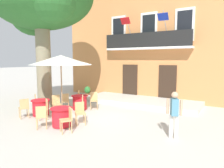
{
  "coord_description": "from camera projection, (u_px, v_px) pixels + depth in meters",
  "views": [
    {
      "loc": [
        5.78,
        -7.72,
        2.65
      ],
      "look_at": [
        -0.15,
        1.95,
        1.3
      ],
      "focal_mm": 33.17,
      "sensor_mm": 36.0,
      "label": 1
    }
  ],
  "objects": [
    {
      "name": "cafe_chair_near_tree_0",
      "position": [
        81.0,
        103.0,
        10.2
      ],
      "size": [
        0.56,
        0.56,
        0.91
      ],
      "color": "tan",
      "rests_on": "ground"
    },
    {
      "name": "cafe_chair_near_tree_1",
      "position": [
        94.0,
        99.0,
        11.07
      ],
      "size": [
        0.56,
        0.56,
        0.91
      ],
      "color": "tan",
      "rests_on": "ground"
    },
    {
      "name": "ground_plane",
      "position": [
        93.0,
        115.0,
        9.85
      ],
      "size": [
        120.0,
        120.0,
        0.0
      ],
      "primitive_type": "plane",
      "color": "beige"
    },
    {
      "name": "pedestrian_near_entrance",
      "position": [
        174.0,
        112.0,
        6.87
      ],
      "size": [
        0.53,
        0.4,
        1.6
      ],
      "color": "silver",
      "rests_on": "ground"
    },
    {
      "name": "cafe_table_front",
      "position": [
        41.0,
        107.0,
        9.77
      ],
      "size": [
        0.86,
        0.86,
        0.76
      ],
      "color": "red",
      "rests_on": "ground"
    },
    {
      "name": "cafe_umbrella",
      "position": [
        61.0,
        60.0,
        9.67
      ],
      "size": [
        2.9,
        2.9,
        2.85
      ],
      "color": "#997A56",
      "rests_on": "ground"
    },
    {
      "name": "cafe_chair_front_3",
      "position": [
        44.0,
        108.0,
        9.11
      ],
      "size": [
        0.55,
        0.55,
        0.91
      ],
      "color": "tan",
      "rests_on": "ground"
    },
    {
      "name": "cafe_chair_middle_2",
      "position": [
        68.0,
        118.0,
        7.5
      ],
      "size": [
        0.55,
        0.55,
        0.91
      ],
      "color": "tan",
      "rests_on": "ground"
    },
    {
      "name": "ground_planter_left",
      "position": [
        87.0,
        91.0,
        14.37
      ],
      "size": [
        0.42,
        0.42,
        0.79
      ],
      "color": "#995638",
      "rests_on": "ground"
    },
    {
      "name": "entrance_step_platform",
      "position": [
        140.0,
        101.0,
        12.6
      ],
      "size": [
        7.01,
        2.56,
        0.25
      ],
      "primitive_type": "cube",
      "color": "silver",
      "rests_on": "ground"
    },
    {
      "name": "building_facade",
      "position": [
        159.0,
        44.0,
        14.94
      ],
      "size": [
        13.0,
        5.09,
        7.5
      ],
      "color": "#CC844C",
      "rests_on": "ground"
    },
    {
      "name": "cafe_chair_near_tree_2",
      "position": [
        81.0,
        97.0,
        11.68
      ],
      "size": [
        0.55,
        0.55,
        0.91
      ],
      "color": "tan",
      "rests_on": "ground"
    },
    {
      "name": "cafe_chair_front_2",
      "position": [
        24.0,
        107.0,
        9.27
      ],
      "size": [
        0.53,
        0.53,
        0.91
      ],
      "color": "tan",
      "rests_on": "ground"
    },
    {
      "name": "plane_tree",
      "position": [
        41.0,
        0.0,
        11.07
      ],
      "size": [
        5.94,
        5.21,
        7.71
      ],
      "color": "#7F755B",
      "rests_on": "ground"
    },
    {
      "name": "cafe_chair_middle_3",
      "position": [
        80.0,
        112.0,
        8.45
      ],
      "size": [
        0.56,
        0.56,
        0.91
      ],
      "color": "tan",
      "rests_on": "ground"
    },
    {
      "name": "cafe_chair_front_0",
      "position": [
        56.0,
        103.0,
        10.15
      ],
      "size": [
        0.55,
        0.55,
        0.91
      ],
      "color": "tan",
      "rests_on": "ground"
    },
    {
      "name": "cafe_chair_near_tree_3",
      "position": [
        65.0,
        101.0,
        10.71
      ],
      "size": [
        0.57,
        0.57,
        0.91
      ],
      "color": "tan",
      "rests_on": "ground"
    },
    {
      "name": "cafe_chair_middle_0",
      "position": [
        59.0,
        109.0,
        8.84
      ],
      "size": [
        0.57,
        0.57,
        0.91
      ],
      "color": "tan",
      "rests_on": "ground"
    },
    {
      "name": "cafe_table_near_tree",
      "position": [
        80.0,
        102.0,
        10.95
      ],
      "size": [
        0.86,
        0.86,
        0.76
      ],
      "color": "red",
      "rests_on": "ground"
    },
    {
      "name": "cafe_chair_middle_1",
      "position": [
        41.0,
        115.0,
        7.86
      ],
      "size": [
        0.57,
        0.57,
        0.91
      ],
      "color": "tan",
      "rests_on": "ground"
    },
    {
      "name": "cafe_chair_front_1",
      "position": [
        38.0,
        102.0,
        10.4
      ],
      "size": [
        0.56,
        0.56,
        0.91
      ],
      "color": "tan",
      "rests_on": "ground"
    },
    {
      "name": "cafe_table_middle",
      "position": [
        62.0,
        117.0,
        8.16
      ],
      "size": [
        0.86,
        0.86,
        0.76
      ],
      "color": "red",
      "rests_on": "ground"
    }
  ]
}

